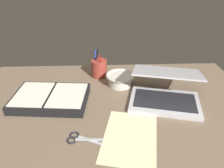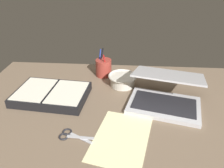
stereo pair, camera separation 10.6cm
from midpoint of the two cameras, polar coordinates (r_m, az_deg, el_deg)
name	(u,v)px [view 2 (the right image)]	position (r cm, az deg, el deg)	size (l,w,h in cm)	color
desk_top	(110,113)	(100.46, 2.62, -7.57)	(140.00, 100.00, 2.00)	#75604C
laptop	(165,95)	(106.12, 16.62, -2.76)	(38.61, 37.10, 15.28)	silver
bowl	(122,80)	(118.24, 5.33, 1.10)	(15.51, 15.51, 6.26)	silver
pen_cup	(104,68)	(127.54, 0.16, 4.26)	(9.14, 9.14, 15.95)	#9E382D
planner	(52,94)	(110.08, -12.85, -2.69)	(36.68, 26.94, 4.60)	black
scissors	(69,135)	(87.79, -7.61, -13.23)	(13.98, 7.86, 0.80)	#B7B7BC
paper_sheet_front	(121,138)	(86.75, 6.06, -13.98)	(20.19, 29.94, 0.16)	#F4EFB2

